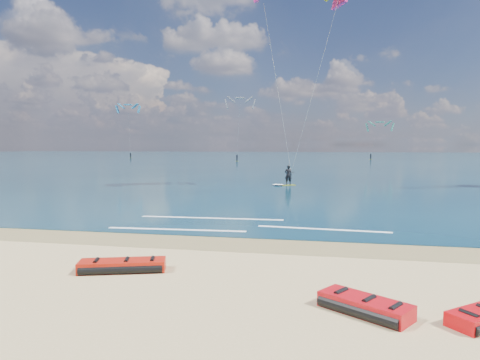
# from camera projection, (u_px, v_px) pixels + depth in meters

# --- Properties ---
(ground) EXTENTS (320.00, 320.00, 0.00)m
(ground) POSITION_uv_depth(u_px,v_px,m) (274.00, 175.00, 52.78)
(ground) COLOR tan
(ground) RESTS_ON ground
(wet_sand_strip) EXTENTS (320.00, 2.40, 0.01)m
(wet_sand_strip) POSITION_uv_depth(u_px,v_px,m) (166.00, 241.00, 16.58)
(wet_sand_strip) COLOR olive
(wet_sand_strip) RESTS_ON ground
(sea) EXTENTS (320.00, 200.00, 0.04)m
(sea) POSITION_uv_depth(u_px,v_px,m) (301.00, 158.00, 115.38)
(sea) COLOR #0B2A3C
(sea) RESTS_ON ground
(packed_kite_left) EXTENTS (2.89, 1.82, 0.39)m
(packed_kite_left) POSITION_uv_depth(u_px,v_px,m) (123.00, 271.00, 12.64)
(packed_kite_left) COLOR red
(packed_kite_left) RESTS_ON ground
(packed_kite_mid) EXTENTS (2.46, 2.17, 0.40)m
(packed_kite_mid) POSITION_uv_depth(u_px,v_px,m) (365.00, 313.00, 9.48)
(packed_kite_mid) COLOR red
(packed_kite_mid) RESTS_ON ground
(kitesurfer_main) EXTENTS (7.79, 7.49, 18.42)m
(kitesurfer_main) POSITION_uv_depth(u_px,v_px,m) (295.00, 72.00, 35.63)
(kitesurfer_main) COLOR #E3F21C
(kitesurfer_main) RESTS_ON sea
(shoreline_foam) EXTENTS (12.25, 3.64, 0.01)m
(shoreline_foam) POSITION_uv_depth(u_px,v_px,m) (232.00, 225.00, 19.71)
(shoreline_foam) COLOR white
(shoreline_foam) RESTS_ON ground
(distant_kites) EXTENTS (70.79, 20.92, 14.35)m
(distant_kites) POSITION_uv_depth(u_px,v_px,m) (226.00, 134.00, 102.83)
(distant_kites) COLOR teal
(distant_kites) RESTS_ON ground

